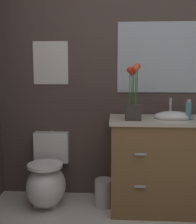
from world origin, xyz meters
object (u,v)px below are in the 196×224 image
Objects in this scene: trash_bin at (104,193)px; flower_vase at (133,102)px; wall_mirror at (157,57)px; wall_poster at (51,63)px; vanity_cabinet at (159,163)px; soap_bottle at (189,111)px; toilet at (47,180)px.

flower_vase is at bearing -21.25° from trash_bin.
trash_bin is 0.34× the size of wall_mirror.
flower_vase is 1.16× the size of wall_poster.
soap_bottle reaches higher than vanity_cabinet.
vanity_cabinet is 0.57m from soap_bottle.
wall_mirror reaches higher than wall_poster.
wall_poster reaches higher than trash_bin.
trash_bin is at bearing -151.20° from wall_mirror.
vanity_cabinet is at bearing -89.48° from wall_mirror.
flower_vase is at bearing -159.67° from vanity_cabinet.
wall_mirror is (0.26, 0.39, 0.41)m from flower_vase.
soap_bottle is at bearing -17.80° from vanity_cabinet.
flower_vase is at bearing -25.28° from wall_poster.
wall_mirror reaches higher than soap_bottle.
flower_vase is 2.73× the size of soap_bottle.
wall_poster reaches higher than vanity_cabinet.
soap_bottle is at bearing -15.58° from wall_poster.
wall_mirror is (0.52, 0.29, 1.31)m from trash_bin.
trash_bin is at bearing -27.10° from wall_poster.
vanity_cabinet is 1.04m from wall_mirror.
toilet is 3.72× the size of soap_bottle.
wall_poster is at bearing 154.72° from flower_vase.
wall_poster reaches higher than flower_vase.
wall_poster is at bearing 164.90° from vanity_cabinet.
soap_bottle is (0.23, -0.07, 0.51)m from vanity_cabinet.
toilet is at bearing 178.61° from vanity_cabinet.
soap_bottle is 0.42× the size of wall_poster.
flower_vase is 0.98m from wall_poster.
wall_poster is 0.55× the size of wall_mirror.
wall_mirror is at bearing 122.62° from soap_bottle.
vanity_cabinet is 0.61m from trash_bin.
wall_mirror reaches higher than flower_vase.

